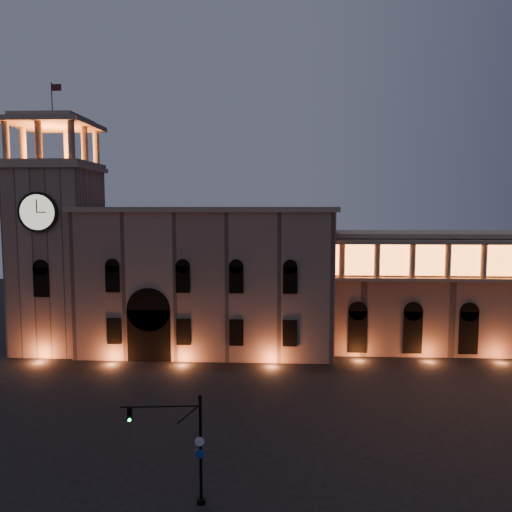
# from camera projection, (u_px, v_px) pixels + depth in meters

# --- Properties ---
(ground) EXTENTS (160.00, 160.00, 0.00)m
(ground) POSITION_uv_depth(u_px,v_px,m) (195.00, 423.00, 40.70)
(ground) COLOR black
(ground) RESTS_ON ground
(government_building) EXTENTS (30.80, 12.80, 17.60)m
(government_building) POSITION_uv_depth(u_px,v_px,m) (208.00, 278.00, 61.75)
(government_building) COLOR #8D6F5C
(government_building) RESTS_ON ground
(clock_tower) EXTENTS (9.80, 9.80, 32.40)m
(clock_tower) POSITION_uv_depth(u_px,v_px,m) (58.00, 249.00, 61.32)
(clock_tower) COLOR #8D6F5C
(clock_tower) RESTS_ON ground
(colonnade_wing) EXTENTS (40.60, 11.50, 14.50)m
(colonnade_wing) POSITION_uv_depth(u_px,v_px,m) (481.00, 289.00, 62.24)
(colonnade_wing) COLOR #886A57
(colonnade_wing) RESTS_ON ground
(traffic_light) EXTENTS (4.87, 0.83, 6.70)m
(traffic_light) POSITION_uv_depth(u_px,v_px,m) (187.00, 447.00, 29.27)
(traffic_light) COLOR black
(traffic_light) RESTS_ON ground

